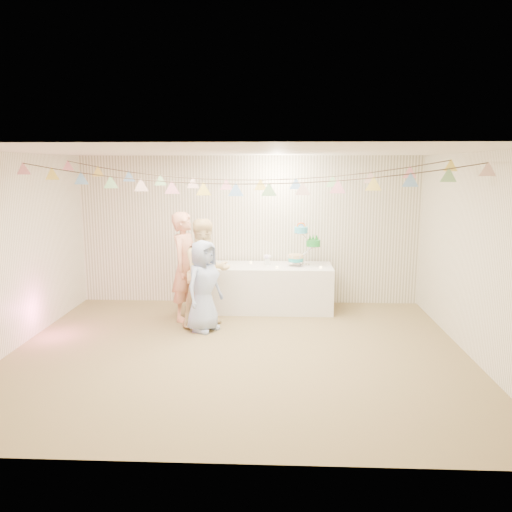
{
  "coord_description": "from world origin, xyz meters",
  "views": [
    {
      "loc": [
        0.51,
        -6.23,
        2.43
      ],
      "look_at": [
        0.2,
        0.8,
        1.15
      ],
      "focal_mm": 35.0,
      "sensor_mm": 36.0,
      "label": 1
    }
  ],
  "objects_px": {
    "table": "(271,288)",
    "person_adult_a": "(186,266)",
    "person_adult_b": "(206,273)",
    "cake_stand": "(304,247)",
    "person_child": "(204,286)"
  },
  "relations": [
    {
      "from": "table",
      "to": "person_adult_b",
      "type": "bearing_deg",
      "value": -137.18
    },
    {
      "from": "table",
      "to": "person_adult_b",
      "type": "height_order",
      "value": "person_adult_b"
    },
    {
      "from": "person_adult_a",
      "to": "person_adult_b",
      "type": "height_order",
      "value": "person_adult_a"
    },
    {
      "from": "person_adult_a",
      "to": "cake_stand",
      "type": "bearing_deg",
      "value": -55.63
    },
    {
      "from": "person_adult_a",
      "to": "person_adult_b",
      "type": "relative_size",
      "value": 1.04
    },
    {
      "from": "cake_stand",
      "to": "person_child",
      "type": "relative_size",
      "value": 0.5
    },
    {
      "from": "table",
      "to": "cake_stand",
      "type": "xyz_separation_m",
      "value": [
        0.55,
        0.05,
        0.7
      ]
    },
    {
      "from": "cake_stand",
      "to": "person_child",
      "type": "bearing_deg",
      "value": -142.12
    },
    {
      "from": "table",
      "to": "person_adult_a",
      "type": "relative_size",
      "value": 1.19
    },
    {
      "from": "table",
      "to": "person_adult_a",
      "type": "height_order",
      "value": "person_adult_a"
    },
    {
      "from": "cake_stand",
      "to": "person_adult_a",
      "type": "bearing_deg",
      "value": -161.11
    },
    {
      "from": "person_adult_a",
      "to": "person_child",
      "type": "height_order",
      "value": "person_adult_a"
    },
    {
      "from": "person_adult_b",
      "to": "person_child",
      "type": "xyz_separation_m",
      "value": [
        -0.01,
        -0.24,
        -0.14
      ]
    },
    {
      "from": "table",
      "to": "cake_stand",
      "type": "distance_m",
      "value": 0.89
    },
    {
      "from": "person_adult_b",
      "to": "person_child",
      "type": "distance_m",
      "value": 0.28
    }
  ]
}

